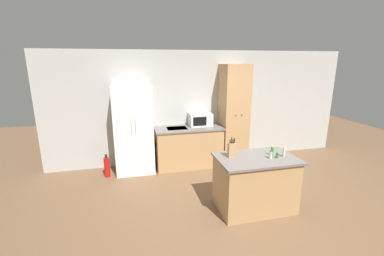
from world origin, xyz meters
TOP-DOWN VIEW (x-y plane):
  - ground_plane at (0.00, 0.00)m, footprint 14.00×14.00m
  - wall_back at (0.00, 2.33)m, footprint 7.20×0.06m
  - refrigerator at (-1.64, 1.97)m, footprint 0.80×0.68m
  - back_counter at (-0.44, 1.98)m, footprint 1.52×0.68m
  - pantry_cabinet at (0.65, 2.00)m, footprint 0.59×0.61m
  - kitchen_island at (0.21, -0.02)m, footprint 1.26×0.81m
  - microwave at (-0.13, 2.09)m, footprint 0.51×0.38m
  - knife_block at (-0.18, 0.08)m, footprint 0.12×0.08m
  - spice_bottle_tall_dark at (0.64, -0.09)m, footprint 0.04×0.04m
  - spice_bottle_short_red at (0.50, -0.12)m, footprint 0.04×0.04m
  - spice_bottle_amber_oil at (0.49, 0.01)m, footprint 0.04×0.04m
  - spice_bottle_green_herb at (0.39, -0.11)m, footprint 0.05×0.05m
  - fire_extinguisher at (-2.23, 1.78)m, footprint 0.11×0.11m

SIDE VIEW (x-z plane):
  - ground_plane at x=0.00m, z-range 0.00..0.00m
  - fire_extinguisher at x=-2.23m, z-range -0.03..0.47m
  - kitchen_island at x=0.21m, z-range 0.00..0.89m
  - back_counter at x=-0.44m, z-range 0.00..0.92m
  - spice_bottle_short_red at x=0.50m, z-range 0.88..0.98m
  - refrigerator at x=-1.64m, z-range 0.00..1.89m
  - spice_bottle_green_herb at x=0.39m, z-range 0.88..1.02m
  - spice_bottle_tall_dark at x=0.64m, z-range 0.88..1.05m
  - spice_bottle_amber_oil at x=0.49m, z-range 0.88..1.05m
  - knife_block at x=-0.18m, z-range 0.84..1.17m
  - microwave at x=-0.13m, z-range 0.91..1.20m
  - pantry_cabinet at x=0.65m, z-range 0.00..2.30m
  - wall_back at x=0.00m, z-range 0.00..2.60m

